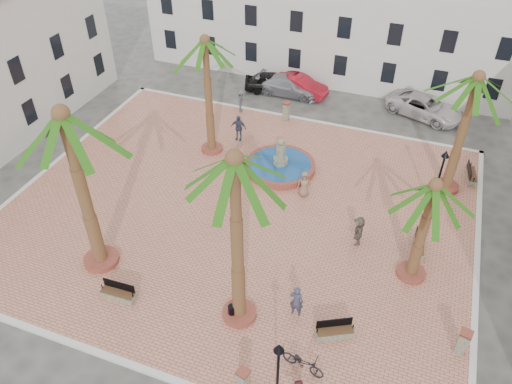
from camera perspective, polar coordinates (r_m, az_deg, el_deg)
ground at (r=29.01m, az=-1.85°, el=-2.03°), size 120.00×120.00×0.00m
plaza at (r=28.96m, az=-1.85°, el=-1.92°), size 26.00×22.00×0.15m
kerb_n at (r=37.48m, az=4.53°, el=8.42°), size 26.30×0.30×0.16m
kerb_s at (r=22.69m, az=-12.94°, el=-19.07°), size 26.30×0.30×0.16m
kerb_e at (r=28.01m, az=23.89°, el=-7.85°), size 0.30×22.30×0.16m
kerb_w at (r=35.09m, az=-21.97°, el=3.10°), size 0.30×22.30×0.16m
building_north at (r=43.50m, az=8.54°, el=19.35°), size 30.40×7.40×9.50m
fountain at (r=31.75m, az=2.79°, el=3.11°), size 4.44×4.44×2.29m
palm_nw at (r=30.55m, az=-5.78°, el=15.52°), size 4.62×4.62×7.96m
palm_sw at (r=22.38m, az=-20.85°, el=6.23°), size 5.76×5.76×9.04m
palm_s at (r=18.07m, az=-2.42°, el=1.47°), size 5.14×5.14×9.12m
palm_e at (r=23.17m, az=19.47°, el=-0.71°), size 4.67×4.67×5.95m
palm_ne at (r=29.18m, az=23.71°, el=10.52°), size 5.00×5.00×7.68m
bench_s at (r=24.94m, az=-15.45°, el=-11.20°), size 1.75×0.60×0.91m
bench_se at (r=23.04m, az=8.96°, el=-15.54°), size 1.76×1.27×0.91m
bench_e at (r=27.60m, az=18.07°, el=-5.87°), size 0.67×1.76×0.91m
bench_ne at (r=33.64m, az=23.35°, el=1.74°), size 0.76×1.79×0.91m
lamppost_s at (r=19.25m, az=2.56°, el=-19.02°), size 0.40×0.40×3.72m
lamppost_e at (r=29.12m, az=20.41°, el=2.39°), size 0.43×0.43×3.94m
bollard_se at (r=21.04m, az=-1.43°, el=-20.72°), size 0.57×0.57×1.31m
bollard_n at (r=36.70m, az=3.48°, el=9.24°), size 0.59×0.59×1.44m
bollard_e at (r=23.60m, az=22.57°, el=-15.56°), size 0.58×0.58×1.38m
litter_bin at (r=23.37m, az=-2.77°, el=-13.45°), size 0.36×0.36×0.69m
cyclist_a at (r=23.09m, az=4.66°, el=-12.31°), size 0.66×0.45×1.77m
bicycle_a at (r=21.75m, az=5.41°, el=-18.80°), size 1.99×1.01×1.00m
pedestrian_fountain_a at (r=29.41m, az=5.53°, el=0.92°), size 0.94×0.75×1.67m
pedestrian_fountain_b at (r=34.31m, az=-2.03°, el=7.35°), size 1.12×0.55×1.85m
pedestrian_north at (r=37.66m, az=-1.71°, el=10.41°), size 0.90×1.29×1.83m
pedestrian_east at (r=26.78m, az=11.67°, el=-4.29°), size 0.82×1.66×1.71m
car_black at (r=41.04m, az=1.94°, el=12.45°), size 4.83×3.07×1.53m
car_red at (r=40.69m, az=5.02°, el=12.06°), size 4.75×2.37×1.50m
car_silver at (r=40.55m, az=3.79°, el=12.01°), size 5.14×2.16×1.48m
car_white at (r=39.44m, az=18.71°, el=9.20°), size 6.08×4.31×1.54m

